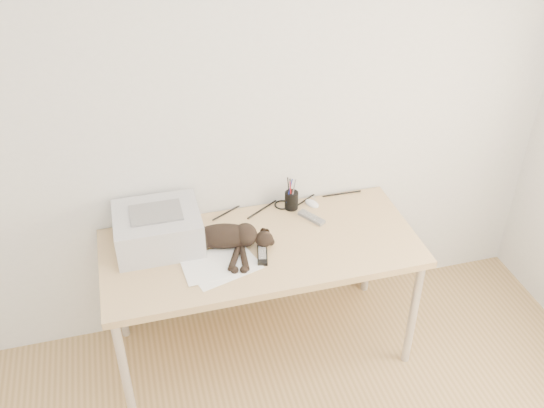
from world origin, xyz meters
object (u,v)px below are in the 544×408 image
object	(u,v)px
mug	(183,217)
printer	(158,229)
desk	(257,255)
cat	(220,238)
mouse	(312,202)
pen_cup	(291,200)

from	to	relation	value
mug	printer	bearing A→B (deg)	-136.75
desk	mug	size ratio (longest dim) A/B	15.98
desk	mug	distance (m)	0.44
cat	desk	bearing A→B (deg)	26.17
cat	mug	distance (m)	0.29
mouse	printer	bearing A→B (deg)	166.42
cat	mouse	bearing A→B (deg)	35.94
desk	printer	distance (m)	0.55
mug	pen_cup	xyz separation A→B (m)	(0.59, -0.00, 0.01)
desk	pen_cup	bearing A→B (deg)	38.22
cat	mug	size ratio (longest dim) A/B	5.79
desk	mug	bearing A→B (deg)	151.03
desk	mug	xyz separation A→B (m)	(-0.35, 0.19, 0.18)
printer	mug	size ratio (longest dim) A/B	4.21
mug	mouse	bearing A→B (deg)	0.00
printer	desk	bearing A→B (deg)	-6.92
desk	printer	world-z (taller)	printer
cat	mouse	size ratio (longest dim) A/B	6.05
cat	pen_cup	size ratio (longest dim) A/B	3.05
desk	printer	xyz separation A→B (m)	(-0.49, 0.06, 0.23)
cat	pen_cup	distance (m)	0.50
cat	mouse	world-z (taller)	cat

